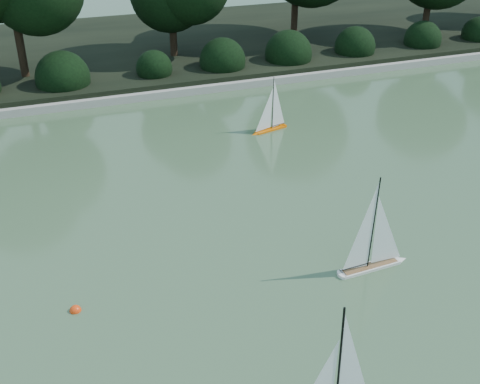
# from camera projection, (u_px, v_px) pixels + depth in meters

# --- Properties ---
(ground) EXTENTS (80.00, 80.00, 0.00)m
(ground) POSITION_uv_depth(u_px,v_px,m) (341.00, 334.00, 7.26)
(ground) COLOR #375131
(ground) RESTS_ON ground
(pond_coping) EXTENTS (40.00, 0.35, 0.18)m
(pond_coping) POSITION_uv_depth(u_px,v_px,m) (161.00, 93.00, 14.61)
(pond_coping) COLOR gray
(pond_coping) RESTS_ON ground
(far_bank) EXTENTS (40.00, 8.00, 0.30)m
(far_bank) POSITION_uv_depth(u_px,v_px,m) (128.00, 49.00, 17.87)
(far_bank) COLOR black
(far_bank) RESTS_ON ground
(shrub_hedge) EXTENTS (29.10, 1.10, 1.10)m
(shrub_hedge) POSITION_uv_depth(u_px,v_px,m) (151.00, 69.00, 15.18)
(shrub_hedge) COLOR black
(shrub_hedge) RESTS_ON ground
(sailboat_white_b) EXTENTS (1.15, 0.24, 1.56)m
(sailboat_white_b) POSITION_uv_depth(u_px,v_px,m) (377.00, 253.00, 8.36)
(sailboat_white_b) COLOR white
(sailboat_white_b) RESTS_ON ground
(sailboat_orange) EXTENTS (0.91, 0.35, 1.25)m
(sailboat_orange) POSITION_uv_depth(u_px,v_px,m) (268.00, 122.00, 12.70)
(sailboat_orange) COLOR #F66605
(sailboat_orange) RESTS_ON ground
(race_buoy) EXTENTS (0.15, 0.15, 0.15)m
(race_buoy) POSITION_uv_depth(u_px,v_px,m) (76.00, 311.00, 7.65)
(race_buoy) COLOR #FF3D0D
(race_buoy) RESTS_ON ground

